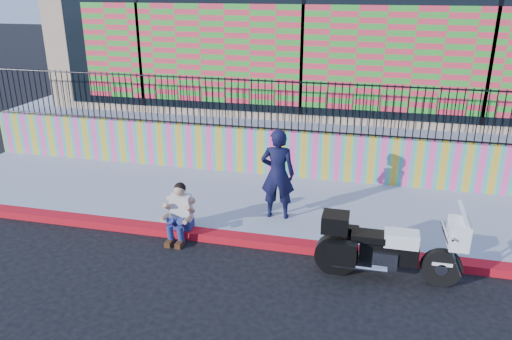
% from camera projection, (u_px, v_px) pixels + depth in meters
% --- Properties ---
extents(ground, '(90.00, 90.00, 0.00)m').
position_uv_depth(ground, '(263.00, 245.00, 9.14)').
color(ground, black).
rests_on(ground, ground).
extents(red_curb, '(16.00, 0.30, 0.15)m').
position_uv_depth(red_curb, '(263.00, 242.00, 9.11)').
color(red_curb, red).
rests_on(red_curb, ground).
extents(sidewalk, '(16.00, 3.00, 0.15)m').
position_uv_depth(sidewalk, '(280.00, 205.00, 10.61)').
color(sidewalk, '#9399B0').
rests_on(sidewalk, ground).
extents(mural_wall, '(16.00, 0.20, 1.10)m').
position_uv_depth(mural_wall, '(293.00, 154.00, 11.85)').
color(mural_wall, '#FF439B').
rests_on(mural_wall, sidewalk).
extents(metal_fence, '(15.80, 0.04, 1.20)m').
position_uv_depth(metal_fence, '(295.00, 106.00, 11.45)').
color(metal_fence, black).
rests_on(metal_fence, mural_wall).
extents(elevated_platform, '(16.00, 10.00, 1.25)m').
position_uv_depth(elevated_platform, '(319.00, 108.00, 16.52)').
color(elevated_platform, '#9399B0').
rests_on(elevated_platform, ground).
extents(storefront_building, '(14.00, 8.06, 4.00)m').
position_uv_depth(storefront_building, '(322.00, 27.00, 15.40)').
color(storefront_building, tan).
rests_on(storefront_building, elevated_platform).
extents(police_motorcycle, '(2.27, 0.75, 1.41)m').
position_uv_depth(police_motorcycle, '(386.00, 246.00, 7.92)').
color(police_motorcycle, black).
rests_on(police_motorcycle, ground).
extents(police_officer, '(0.69, 0.49, 1.81)m').
position_uv_depth(police_officer, '(278.00, 174.00, 9.62)').
color(police_officer, black).
rests_on(police_officer, sidewalk).
extents(seated_man, '(0.54, 0.71, 1.06)m').
position_uv_depth(seated_man, '(179.00, 217.00, 9.20)').
color(seated_man, navy).
rests_on(seated_man, ground).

